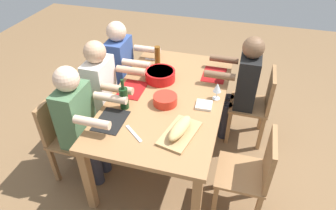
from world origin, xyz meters
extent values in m
plane|color=brown|center=(0.00, 0.00, 0.00)|extent=(8.00, 8.00, 0.00)
cube|color=#9E7044|center=(0.00, 0.00, 0.72)|extent=(1.77, 1.04, 0.04)
cube|color=#9E7044|center=(-0.83, -0.46, 0.35)|extent=(0.07, 0.07, 0.70)
cube|color=#9E7044|center=(0.83, -0.46, 0.35)|extent=(0.07, 0.07, 0.70)
cube|color=#9E7044|center=(-0.83, 0.46, 0.35)|extent=(0.07, 0.07, 0.70)
cube|color=#9E7044|center=(0.83, 0.46, 0.35)|extent=(0.07, 0.07, 0.70)
cube|color=#9E7044|center=(-0.49, -0.76, 0.44)|extent=(0.40, 0.40, 0.03)
cube|color=#9E7044|center=(-0.49, -0.94, 0.65)|extent=(0.38, 0.04, 0.40)
cube|color=#9E7044|center=(-0.66, -0.59, 0.21)|extent=(0.04, 0.04, 0.42)
cube|color=#9E7044|center=(-0.32, -0.59, 0.21)|extent=(0.04, 0.04, 0.42)
cube|color=#9E7044|center=(-0.66, -0.93, 0.21)|extent=(0.04, 0.04, 0.42)
cube|color=#9E7044|center=(-0.32, -0.93, 0.21)|extent=(0.04, 0.04, 0.42)
cylinder|color=#2D2D38|center=(-0.57, -0.54, 0.23)|extent=(0.11, 0.11, 0.45)
cylinder|color=#2D2D38|center=(-0.41, -0.54, 0.23)|extent=(0.11, 0.11, 0.45)
cube|color=#334C8C|center=(-0.49, -0.70, 0.73)|extent=(0.34, 0.20, 0.55)
cylinder|color=beige|center=(-0.66, -0.43, 0.85)|extent=(0.07, 0.30, 0.07)
cylinder|color=beige|center=(-0.32, -0.43, 0.85)|extent=(0.07, 0.30, 0.07)
sphere|color=beige|center=(-0.49, -0.70, 1.09)|extent=(0.21, 0.21, 0.21)
cube|color=#9E7044|center=(-0.49, 0.76, 0.44)|extent=(0.40, 0.40, 0.03)
cube|color=#9E7044|center=(-0.49, 0.94, 0.65)|extent=(0.38, 0.04, 0.40)
cube|color=#9E7044|center=(-0.32, 0.59, 0.21)|extent=(0.04, 0.04, 0.42)
cube|color=#9E7044|center=(-0.66, 0.59, 0.21)|extent=(0.04, 0.04, 0.42)
cube|color=#9E7044|center=(-0.32, 0.93, 0.21)|extent=(0.04, 0.04, 0.42)
cube|color=#9E7044|center=(-0.66, 0.93, 0.21)|extent=(0.04, 0.04, 0.42)
cylinder|color=#2D2D38|center=(-0.41, 0.54, 0.23)|extent=(0.11, 0.11, 0.45)
cylinder|color=#2D2D38|center=(-0.57, 0.54, 0.23)|extent=(0.11, 0.11, 0.45)
cube|color=black|center=(-0.49, 0.70, 0.73)|extent=(0.34, 0.20, 0.55)
cylinder|color=brown|center=(-0.32, 0.43, 0.85)|extent=(0.07, 0.30, 0.07)
cylinder|color=brown|center=(-0.66, 0.43, 0.85)|extent=(0.07, 0.30, 0.07)
sphere|color=brown|center=(-0.49, 0.70, 1.09)|extent=(0.21, 0.21, 0.21)
cube|color=#9E7044|center=(0.49, -0.76, 0.44)|extent=(0.40, 0.40, 0.03)
cube|color=#9E7044|center=(0.49, -0.94, 0.65)|extent=(0.38, 0.04, 0.40)
cube|color=#9E7044|center=(0.32, -0.59, 0.21)|extent=(0.04, 0.04, 0.42)
cube|color=#9E7044|center=(0.66, -0.59, 0.21)|extent=(0.04, 0.04, 0.42)
cube|color=#9E7044|center=(0.32, -0.93, 0.21)|extent=(0.04, 0.04, 0.42)
cube|color=#9E7044|center=(0.66, -0.93, 0.21)|extent=(0.04, 0.04, 0.42)
cylinder|color=#2D2D38|center=(0.41, -0.54, 0.23)|extent=(0.11, 0.11, 0.45)
cylinder|color=#2D2D38|center=(0.57, -0.54, 0.23)|extent=(0.11, 0.11, 0.45)
cube|color=#4C724C|center=(0.49, -0.70, 0.73)|extent=(0.34, 0.20, 0.55)
cylinder|color=beige|center=(0.32, -0.43, 0.85)|extent=(0.07, 0.30, 0.07)
cylinder|color=beige|center=(0.66, -0.43, 0.85)|extent=(0.07, 0.30, 0.07)
sphere|color=beige|center=(0.49, -0.70, 1.09)|extent=(0.21, 0.21, 0.21)
cube|color=#9E7044|center=(0.00, -0.76, 0.44)|extent=(0.40, 0.40, 0.03)
cube|color=#9E7044|center=(0.00, -0.94, 0.65)|extent=(0.38, 0.04, 0.40)
cube|color=#9E7044|center=(-0.17, -0.59, 0.21)|extent=(0.04, 0.04, 0.42)
cube|color=#9E7044|center=(0.17, -0.59, 0.21)|extent=(0.04, 0.04, 0.42)
cube|color=#9E7044|center=(-0.17, -0.93, 0.21)|extent=(0.04, 0.04, 0.42)
cube|color=#9E7044|center=(0.17, -0.93, 0.21)|extent=(0.04, 0.04, 0.42)
cylinder|color=#2D2D38|center=(-0.08, -0.54, 0.23)|extent=(0.11, 0.11, 0.45)
cylinder|color=#2D2D38|center=(0.08, -0.54, 0.23)|extent=(0.11, 0.11, 0.45)
cube|color=white|center=(0.00, -0.70, 0.73)|extent=(0.34, 0.20, 0.55)
cylinder|color=tan|center=(-0.17, -0.43, 0.85)|extent=(0.07, 0.30, 0.07)
cylinder|color=tan|center=(0.17, -0.43, 0.85)|extent=(0.07, 0.30, 0.07)
sphere|color=tan|center=(0.00, -0.70, 1.09)|extent=(0.21, 0.21, 0.21)
cube|color=#9E7044|center=(0.49, 0.76, 0.44)|extent=(0.40, 0.40, 0.03)
cube|color=#9E7044|center=(0.49, 0.94, 0.65)|extent=(0.38, 0.04, 0.40)
cube|color=#9E7044|center=(0.66, 0.59, 0.21)|extent=(0.04, 0.04, 0.42)
cube|color=#9E7044|center=(0.32, 0.59, 0.21)|extent=(0.04, 0.04, 0.42)
cube|color=#9E7044|center=(0.32, 0.93, 0.21)|extent=(0.04, 0.04, 0.42)
cylinder|color=red|center=(0.13, 0.01, 0.78)|extent=(0.22, 0.22, 0.08)
cylinder|color=#2D7028|center=(0.13, 0.01, 0.81)|extent=(0.19, 0.19, 0.03)
cylinder|color=red|center=(-0.24, -0.15, 0.79)|extent=(0.30, 0.30, 0.11)
cylinder|color=beige|center=(-0.24, -0.15, 0.83)|extent=(0.26, 0.26, 0.04)
cube|color=tan|center=(0.49, 0.24, 0.75)|extent=(0.44, 0.30, 0.02)
ellipsoid|color=tan|center=(0.49, 0.24, 0.81)|extent=(0.34, 0.18, 0.09)
cylinder|color=#193819|center=(0.28, -0.32, 0.84)|extent=(0.08, 0.08, 0.20)
cylinder|color=#193819|center=(0.28, -0.32, 0.98)|extent=(0.03, 0.03, 0.09)
cylinder|color=brown|center=(-0.52, -0.27, 0.85)|extent=(0.06, 0.06, 0.22)
cylinder|color=silver|center=(-0.07, 0.44, 0.74)|extent=(0.07, 0.07, 0.01)
cylinder|color=silver|center=(-0.07, 0.44, 0.78)|extent=(0.01, 0.01, 0.07)
cone|color=silver|center=(-0.07, 0.44, 0.86)|extent=(0.08, 0.08, 0.08)
cube|color=silver|center=(-0.63, -0.36, 0.74)|extent=(0.03, 0.17, 0.01)
cube|color=maroon|center=(-0.49, 0.36, 0.74)|extent=(0.32, 0.23, 0.01)
cube|color=black|center=(0.49, -0.36, 0.74)|extent=(0.32, 0.23, 0.01)
cube|color=maroon|center=(0.00, -0.36, 0.74)|extent=(0.32, 0.23, 0.01)
cube|color=silver|center=(0.58, -0.12, 0.74)|extent=(0.17, 0.19, 0.01)
cube|color=white|center=(0.07, 0.35, 0.75)|extent=(0.15, 0.15, 0.02)
camera|label=1|loc=(2.20, 0.62, 2.34)|focal=31.90mm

